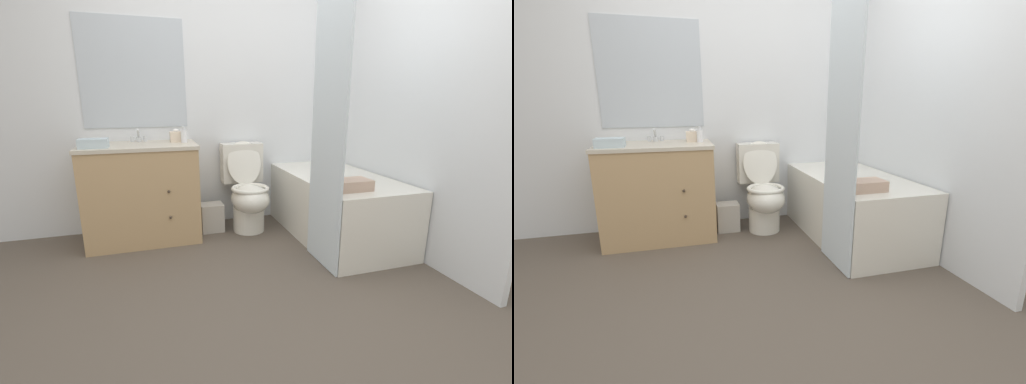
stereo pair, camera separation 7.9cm
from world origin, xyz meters
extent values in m
plane|color=brown|center=(0.00, 0.00, 0.00)|extent=(14.00, 14.00, 0.00)
cube|color=silver|center=(0.00, 1.57, 1.25)|extent=(8.00, 0.05, 2.50)
cube|color=#B2BCC6|center=(-0.78, 1.54, 1.44)|extent=(0.89, 0.01, 0.93)
cube|color=silver|center=(1.29, 0.77, 1.25)|extent=(0.05, 2.55, 2.50)
cube|color=tan|center=(-0.78, 1.27, 0.41)|extent=(0.93, 0.56, 0.82)
cube|color=beige|center=(-0.78, 1.27, 0.84)|extent=(0.95, 0.58, 0.03)
cylinder|color=silver|center=(-0.78, 1.27, 0.80)|extent=(0.30, 0.30, 0.10)
sphere|color=#382D23|center=(-0.57, 0.98, 0.50)|extent=(0.02, 0.02, 0.02)
sphere|color=#382D23|center=(-0.57, 0.98, 0.27)|extent=(0.02, 0.02, 0.02)
cylinder|color=silver|center=(-0.78, 1.46, 0.87)|extent=(0.04, 0.04, 0.04)
cylinder|color=silver|center=(-0.78, 1.42, 0.94)|extent=(0.02, 0.11, 0.09)
cylinder|color=silver|center=(-0.84, 1.46, 0.88)|extent=(0.03, 0.03, 0.04)
cylinder|color=silver|center=(-0.73, 1.46, 0.88)|extent=(0.03, 0.03, 0.04)
cylinder|color=silver|center=(0.16, 1.18, 0.12)|extent=(0.30, 0.30, 0.24)
ellipsoid|color=silver|center=(0.16, 1.13, 0.33)|extent=(0.35, 0.44, 0.26)
torus|color=silver|center=(0.16, 1.13, 0.43)|extent=(0.35, 0.35, 0.04)
cube|color=silver|center=(0.16, 1.44, 0.62)|extent=(0.40, 0.18, 0.38)
ellipsoid|color=silver|center=(0.16, 1.33, 0.63)|extent=(0.33, 0.13, 0.41)
cube|color=silver|center=(0.88, 0.83, 0.28)|extent=(0.74, 1.44, 0.57)
cube|color=#A5A7A2|center=(0.88, 0.83, 0.56)|extent=(0.62, 1.32, 0.01)
cube|color=silver|center=(0.50, 0.35, 0.95)|extent=(0.01, 0.46, 1.89)
cube|color=#B7B2A8|center=(-0.18, 1.28, 0.13)|extent=(0.21, 0.18, 0.27)
cube|color=beige|center=(-0.46, 1.36, 0.90)|extent=(0.11, 0.12, 0.09)
ellipsoid|color=white|center=(-0.46, 1.36, 0.95)|extent=(0.05, 0.04, 0.03)
cylinder|color=silver|center=(-0.40, 1.28, 0.91)|extent=(0.05, 0.05, 0.11)
cylinder|color=silver|center=(-0.40, 1.28, 0.98)|extent=(0.03, 0.03, 0.03)
cube|color=silver|center=(-1.11, 1.13, 0.89)|extent=(0.22, 0.15, 0.07)
cube|color=tan|center=(0.71, 0.35, 0.61)|extent=(0.29, 0.18, 0.08)
camera|label=1|loc=(-0.69, -1.80, 1.22)|focal=24.00mm
camera|label=2|loc=(-0.61, -1.82, 1.22)|focal=24.00mm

